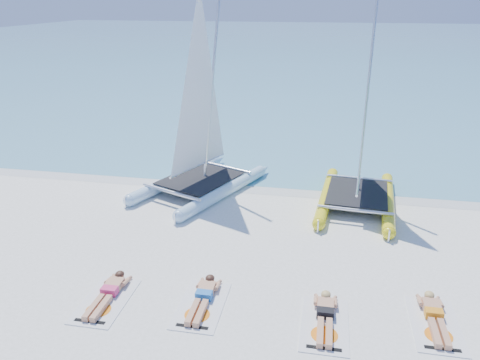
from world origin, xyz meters
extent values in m
plane|color=white|center=(0.00, 0.00, 0.00)|extent=(140.00, 140.00, 0.00)
cube|color=#74B0C2|center=(0.00, 63.00, 0.01)|extent=(140.00, 115.00, 0.01)
cube|color=silver|center=(0.00, 5.50, 0.00)|extent=(140.00, 1.40, 0.01)
cylinder|color=#BDE1F9|center=(-3.10, 5.22, 0.21)|extent=(2.27, 4.57, 0.42)
cone|color=#BDE1F9|center=(-2.06, 7.65, 0.21)|extent=(0.61, 0.72, 0.40)
cylinder|color=#BDE1F9|center=(-1.13, 4.38, 0.21)|extent=(2.27, 4.57, 0.42)
cone|color=#BDE1F9|center=(-0.09, 6.81, 0.21)|extent=(0.61, 0.72, 0.40)
cube|color=black|center=(-2.11, 4.80, 0.46)|extent=(2.93, 3.23, 0.03)
cylinder|color=silver|center=(-1.78, 5.59, 3.75)|extent=(0.59, 1.20, 6.60)
cylinder|color=#FFF91A|center=(2.34, 4.67, 0.20)|extent=(0.78, 4.48, 0.39)
cone|color=#FFF91A|center=(2.56, 7.12, 0.20)|extent=(0.42, 0.60, 0.37)
cylinder|color=#FFF91A|center=(4.33, 4.50, 0.20)|extent=(0.78, 4.48, 0.39)
cone|color=#FFF91A|center=(4.54, 6.95, 0.20)|extent=(0.42, 0.60, 0.37)
cube|color=black|center=(3.34, 4.58, 0.43)|extent=(2.13, 2.61, 0.03)
cylinder|color=silver|center=(3.41, 5.38, 3.49)|extent=(0.20, 1.18, 6.15)
cube|color=silver|center=(-2.51, -1.95, 0.01)|extent=(1.00, 1.85, 0.02)
cube|color=tan|center=(-2.51, -1.52, 0.12)|extent=(0.36, 0.55, 0.17)
cube|color=#DA336C|center=(-2.51, -1.72, 0.12)|extent=(0.37, 0.22, 0.17)
cube|color=tan|center=(-2.51, -2.32, 0.09)|extent=(0.31, 0.85, 0.13)
sphere|color=tan|center=(-2.51, -1.15, 0.16)|extent=(0.21, 0.21, 0.21)
ellipsoid|color=#3A2015|center=(-2.51, -1.14, 0.20)|extent=(0.22, 0.24, 0.15)
cube|color=silver|center=(-0.31, -1.71, 0.01)|extent=(1.00, 1.85, 0.02)
cube|color=tan|center=(-0.31, -1.28, 0.12)|extent=(0.36, 0.55, 0.17)
cube|color=blue|center=(-0.31, -1.48, 0.12)|extent=(0.37, 0.22, 0.17)
cube|color=tan|center=(-0.31, -2.08, 0.09)|extent=(0.31, 0.85, 0.13)
sphere|color=tan|center=(-0.31, -0.91, 0.16)|extent=(0.21, 0.21, 0.21)
ellipsoid|color=#3A2015|center=(-0.31, -0.90, 0.20)|extent=(0.22, 0.24, 0.15)
cube|color=silver|center=(2.42, -1.85, 0.01)|extent=(1.00, 1.85, 0.02)
cube|color=tan|center=(2.42, -1.42, 0.12)|extent=(0.36, 0.55, 0.17)
cube|color=black|center=(2.42, -1.62, 0.12)|extent=(0.37, 0.22, 0.17)
cube|color=tan|center=(2.42, -2.22, 0.09)|extent=(0.31, 0.85, 0.13)
sphere|color=tan|center=(2.42, -1.05, 0.16)|extent=(0.21, 0.21, 0.21)
ellipsoid|color=tan|center=(2.42, -1.04, 0.20)|extent=(0.22, 0.24, 0.15)
cube|color=silver|center=(4.72, -1.43, 0.01)|extent=(1.00, 1.85, 0.02)
cube|color=tan|center=(4.72, -1.00, 0.12)|extent=(0.36, 0.55, 0.17)
cube|color=orange|center=(4.72, -1.20, 0.12)|extent=(0.37, 0.22, 0.17)
cube|color=tan|center=(4.72, -1.80, 0.09)|extent=(0.31, 0.85, 0.13)
sphere|color=tan|center=(4.72, -0.63, 0.16)|extent=(0.21, 0.21, 0.21)
ellipsoid|color=tan|center=(4.72, -0.62, 0.20)|extent=(0.22, 0.24, 0.15)
camera|label=1|loc=(2.16, -10.12, 6.49)|focal=35.00mm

